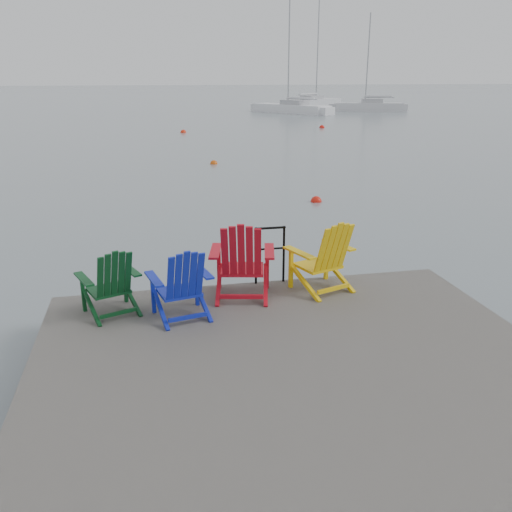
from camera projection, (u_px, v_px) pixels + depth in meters
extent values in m
plane|color=slate|center=(296.00, 399.00, 6.30)|extent=(400.00, 400.00, 0.00)
cube|color=#2A2825|center=(297.00, 368.00, 6.18)|extent=(6.00, 5.00, 0.20)
cylinder|color=black|center=(77.00, 354.00, 7.92)|extent=(0.26, 0.26, 1.20)
cylinder|color=black|center=(257.00, 337.00, 8.44)|extent=(0.26, 0.26, 1.20)
cylinder|color=black|center=(417.00, 322.00, 8.96)|extent=(0.26, 0.26, 1.20)
cylinder|color=black|center=(256.00, 256.00, 8.28)|extent=(0.04, 0.04, 0.90)
cylinder|color=black|center=(284.00, 254.00, 8.37)|extent=(0.04, 0.04, 0.90)
cylinder|color=black|center=(270.00, 228.00, 8.19)|extent=(0.48, 0.04, 0.04)
cylinder|color=black|center=(270.00, 249.00, 8.29)|extent=(0.44, 0.03, 0.03)
cube|color=#0A3A18|center=(109.00, 290.00, 7.35)|extent=(0.63, 0.60, 0.04)
cube|color=#0A3A18|center=(83.00, 293.00, 7.35)|extent=(0.06, 0.06, 0.53)
cube|color=#0A3A18|center=(125.00, 284.00, 7.66)|extent=(0.06, 0.06, 0.53)
cube|color=#0A3A18|center=(84.00, 279.00, 7.09)|extent=(0.31, 0.58, 0.03)
cube|color=#0A3A18|center=(130.00, 270.00, 7.42)|extent=(0.31, 0.58, 0.03)
cube|color=#0A3A18|center=(114.00, 275.00, 7.00)|extent=(0.52, 0.39, 0.65)
cube|color=#1020A8|center=(179.00, 292.00, 7.25)|extent=(0.61, 0.57, 0.04)
cube|color=#1020A8|center=(153.00, 294.00, 7.31)|extent=(0.06, 0.06, 0.55)
cube|color=#1020A8|center=(197.00, 287.00, 7.55)|extent=(0.06, 0.06, 0.55)
cube|color=#1020A8|center=(154.00, 279.00, 7.02)|extent=(0.25, 0.61, 0.03)
cube|color=#1020A8|center=(203.00, 272.00, 7.28)|extent=(0.25, 0.61, 0.03)
cube|color=#1020A8|center=(185.00, 277.00, 6.87)|extent=(0.53, 0.35, 0.68)
cube|color=red|center=(242.00, 269.00, 7.93)|extent=(0.72, 0.66, 0.05)
cube|color=red|center=(219.00, 267.00, 8.16)|extent=(0.07, 0.07, 0.65)
cube|color=red|center=(267.00, 268.00, 8.16)|extent=(0.07, 0.07, 0.65)
cube|color=red|center=(215.00, 251.00, 7.82)|extent=(0.28, 0.72, 0.03)
cube|color=red|center=(269.00, 251.00, 7.81)|extent=(0.28, 0.72, 0.03)
cube|color=red|center=(241.00, 252.00, 7.45)|extent=(0.62, 0.41, 0.79)
cube|color=yellow|center=(318.00, 265.00, 8.16)|extent=(0.72, 0.68, 0.04)
cube|color=yellow|center=(291.00, 268.00, 8.17)|extent=(0.07, 0.07, 0.61)
cube|color=yellow|center=(326.00, 261.00, 8.52)|extent=(0.07, 0.07, 0.61)
cube|color=yellow|center=(299.00, 253.00, 7.87)|extent=(0.35, 0.67, 0.03)
cube|color=yellow|center=(339.00, 245.00, 8.24)|extent=(0.35, 0.67, 0.03)
cube|color=yellow|center=(334.00, 249.00, 7.76)|extent=(0.60, 0.45, 0.75)
cube|color=silver|center=(291.00, 110.00, 53.35)|extent=(6.53, 8.12, 1.10)
cube|color=#9E9EA3|center=(294.00, 103.00, 52.85)|extent=(2.68, 2.93, 0.55)
cylinder|color=gray|center=(289.00, 48.00, 51.78)|extent=(0.12, 0.12, 10.45)
cube|color=silver|center=(314.00, 104.00, 64.59)|extent=(8.31, 7.46, 1.10)
cube|color=#9E9EA3|center=(312.00, 98.00, 64.04)|extent=(3.08, 2.95, 0.55)
cylinder|color=gray|center=(318.00, 50.00, 62.98)|extent=(0.12, 0.12, 11.11)
cube|color=silver|center=(368.00, 108.00, 56.41)|extent=(7.12, 3.56, 1.10)
cube|color=#9E9EA3|center=(372.00, 101.00, 56.16)|extent=(2.33, 1.76, 0.55)
cylinder|color=gray|center=(368.00, 59.00, 54.88)|extent=(0.12, 0.12, 8.62)
sphere|color=red|center=(316.00, 202.00, 16.09)|extent=(0.33, 0.33, 0.33)
sphere|color=#CE4D0C|center=(214.00, 164.00, 22.87)|extent=(0.32, 0.32, 0.32)
sphere|color=red|center=(322.00, 128.00, 38.37)|extent=(0.38, 0.38, 0.38)
sphere|color=red|center=(183.00, 133.00, 35.27)|extent=(0.38, 0.38, 0.38)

